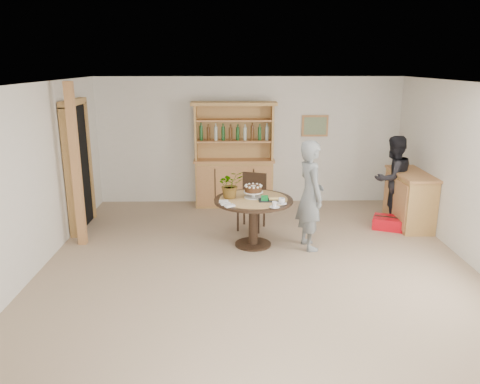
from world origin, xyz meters
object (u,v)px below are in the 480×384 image
at_px(dining_chair, 253,198).
at_px(red_suitcase, 391,223).
at_px(adult_person, 393,179).
at_px(sideboard, 410,199).
at_px(dining_table, 253,208).
at_px(teen_boy, 310,195).
at_px(hutch, 234,171).

relative_size(dining_chair, red_suitcase, 1.34).
bearing_deg(adult_person, red_suitcase, 51.90).
relative_size(sideboard, dining_table, 1.05).
xyz_separation_m(dining_table, adult_person, (2.52, 1.16, 0.16)).
height_order(teen_boy, adult_person, teen_boy).
relative_size(dining_table, red_suitcase, 1.70).
xyz_separation_m(hutch, adult_person, (2.80, -1.00, 0.08)).
bearing_deg(sideboard, dining_chair, -178.16).
xyz_separation_m(dining_chair, adult_person, (2.50, 0.33, 0.23)).
relative_size(teen_boy, red_suitcase, 2.36).
bearing_deg(teen_boy, dining_table, 71.98).
height_order(dining_table, red_suitcase, dining_table).
distance_m(dining_table, dining_chair, 0.83).
relative_size(hutch, sideboard, 1.62).
xyz_separation_m(hutch, teen_boy, (1.13, -2.25, 0.15)).
relative_size(sideboard, dining_chair, 1.33).
bearing_deg(dining_chair, teen_boy, -29.41).
bearing_deg(adult_person, hutch, -43.50).
relative_size(dining_table, teen_boy, 0.72).
xyz_separation_m(sideboard, teen_boy, (-1.91, -1.01, 0.36)).
relative_size(adult_person, red_suitcase, 2.17).
distance_m(hutch, sideboard, 3.29).
bearing_deg(dining_table, hutch, 97.36).
bearing_deg(dining_table, adult_person, 24.67).
height_order(adult_person, red_suitcase, adult_person).
relative_size(sideboard, red_suitcase, 1.78).
bearing_deg(hutch, dining_chair, -77.12).
bearing_deg(red_suitcase, hutch, 174.08).
distance_m(sideboard, red_suitcase, 0.55).
distance_m(dining_chair, teen_boy, 1.27).
xyz_separation_m(dining_table, red_suitcase, (2.41, 0.70, -0.50)).
bearing_deg(sideboard, red_suitcase, -149.52).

